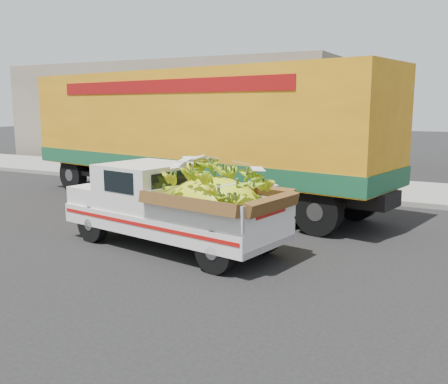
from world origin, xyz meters
The scene contains 6 objects.
ground centered at (0.00, 0.00, 0.00)m, with size 100.00×100.00×0.00m, color black.
curb centered at (0.00, 5.97, 0.07)m, with size 60.00×0.25×0.15m, color gray.
sidewalk centered at (0.00, 8.07, 0.07)m, with size 60.00×4.00×0.14m, color gray.
building_left centered at (-8.00, 13.97, 2.50)m, with size 18.00×6.00×5.00m, color gray.
pickup_truck centered at (1.88, -0.71, 0.89)m, with size 4.96×2.51×1.66m.
semi_trailer centered at (-0.52, 3.51, 2.12)m, with size 12.08×4.78×3.80m.
Camera 1 is at (7.04, -8.89, 2.87)m, focal length 40.00 mm.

